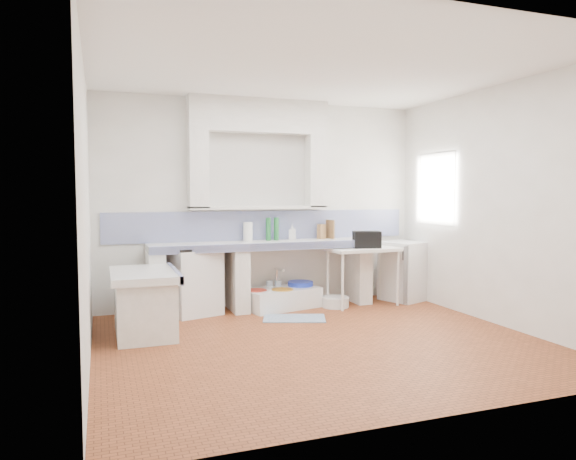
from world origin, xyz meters
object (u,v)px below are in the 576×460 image
object	(u,v)px
side_table	(363,277)
fridge	(404,271)
stove	(193,282)
sink	(281,299)

from	to	relation	value
side_table	fridge	distance (m)	0.75
stove	fridge	distance (m)	3.03
stove	sink	distance (m)	1.21
stove	side_table	distance (m)	2.30
stove	fridge	size ratio (longest dim) A/B	0.98
stove	sink	size ratio (longest dim) A/B	0.83
side_table	fridge	world-z (taller)	fridge
side_table	fridge	xyz separation A→B (m)	(0.74, 0.13, 0.02)
fridge	side_table	bearing A→B (deg)	168.25
sink	side_table	distance (m)	1.17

